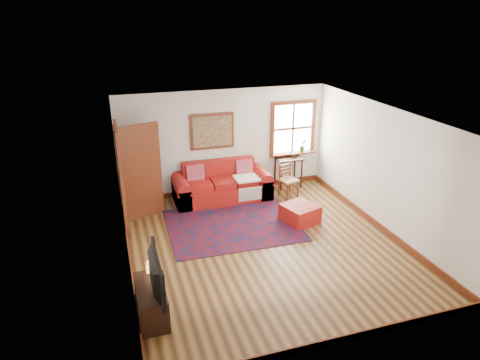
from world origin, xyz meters
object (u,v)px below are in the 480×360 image
object	(u,v)px
side_table	(289,162)
ladder_back_chair	(288,178)
red_leather_sofa	(222,187)
red_ottoman	(300,213)
media_cabinet	(151,302)

from	to	relation	value
side_table	ladder_back_chair	distance (m)	0.61
red_leather_sofa	ladder_back_chair	world-z (taller)	red_leather_sofa
red_ottoman	side_table	distance (m)	1.98
red_leather_sofa	red_ottoman	world-z (taller)	red_leather_sofa
red_ottoman	red_leather_sofa	bearing A→B (deg)	110.55
side_table	ladder_back_chair	xyz separation A→B (m)	(-0.25, -0.52, -0.20)
side_table	media_cabinet	bearing A→B (deg)	-134.46
ladder_back_chair	media_cabinet	bearing A→B (deg)	-136.65
media_cabinet	ladder_back_chair	bearing A→B (deg)	43.35
media_cabinet	red_ottoman	bearing A→B (deg)	32.00
side_table	media_cabinet	distance (m)	5.54
red_ottoman	ladder_back_chair	size ratio (longest dim) A/B	0.79
red_ottoman	media_cabinet	bearing A→B (deg)	-164.93
side_table	ladder_back_chair	world-z (taller)	ladder_back_chair
red_leather_sofa	media_cabinet	distance (m)	4.27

